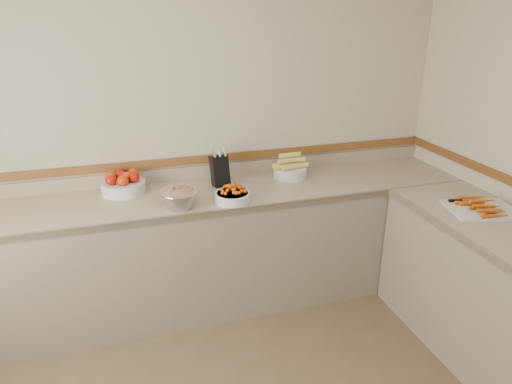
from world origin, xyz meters
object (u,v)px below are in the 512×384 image
object	(u,v)px
tomato_bowl	(123,184)
cutting_board	(482,208)
knife_block	(220,169)
cherry_tomato_bowl	(232,195)
rhubarb_bowl	(180,197)
corn_bowl	(290,169)

from	to	relation	value
tomato_bowl	cutting_board	size ratio (longest dim) A/B	0.64
knife_block	cherry_tomato_bowl	bearing A→B (deg)	-88.24
cutting_board	rhubarb_bowl	bearing A→B (deg)	161.68
cherry_tomato_bowl	knife_block	bearing A→B (deg)	91.76
tomato_bowl	corn_bowl	bearing A→B (deg)	-2.03
tomato_bowl	corn_bowl	world-z (taller)	corn_bowl
corn_bowl	tomato_bowl	bearing A→B (deg)	177.97
cutting_board	cherry_tomato_bowl	bearing A→B (deg)	157.65
knife_block	cherry_tomato_bowl	xyz separation A→B (m)	(0.01, -0.33, -0.07)
knife_block	cutting_board	size ratio (longest dim) A/B	0.61
tomato_bowl	rhubarb_bowl	size ratio (longest dim) A/B	1.18
cherry_tomato_bowl	corn_bowl	xyz separation A→B (m)	(0.54, 0.34, 0.02)
knife_block	corn_bowl	world-z (taller)	knife_block
cherry_tomato_bowl	corn_bowl	bearing A→B (deg)	32.02
cherry_tomato_bowl	rhubarb_bowl	xyz separation A→B (m)	(-0.35, -0.00, 0.03)
knife_block	cutting_board	world-z (taller)	knife_block
corn_bowl	cutting_board	size ratio (longest dim) A/B	0.59
knife_block	rhubarb_bowl	size ratio (longest dim) A/B	1.13
corn_bowl	cutting_board	xyz separation A→B (m)	(0.96, -0.96, -0.04)
knife_block	cutting_board	xyz separation A→B (m)	(1.51, -0.95, -0.10)
knife_block	cherry_tomato_bowl	size ratio (longest dim) A/B	1.21
cutting_board	tomato_bowl	bearing A→B (deg)	155.51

